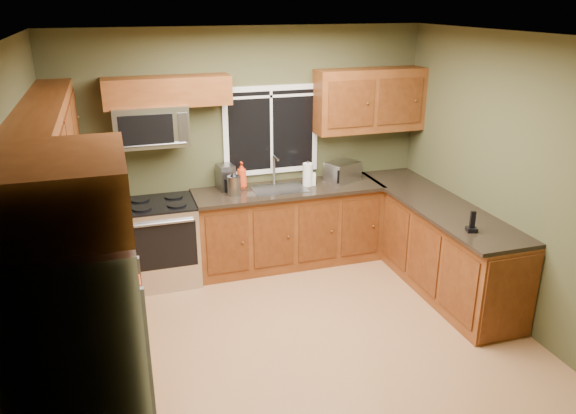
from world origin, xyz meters
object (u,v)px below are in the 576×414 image
toaster_oven (342,171)px  coffee_maker (226,178)px  refrigerator (84,371)px  soap_bottle_b (311,176)px  range (162,242)px  microwave (151,126)px  paper_towel_roll (308,175)px  cordless_phone (472,225)px  soap_bottle_a (242,175)px  kettle (234,184)px

toaster_oven → coffee_maker: (-1.38, 0.09, 0.02)m
refrigerator → soap_bottle_b: bearing=49.0°
toaster_oven → range: bearing=-177.9°
microwave → coffee_maker: size_ratio=2.65×
refrigerator → coffee_maker: size_ratio=6.28×
refrigerator → paper_towel_roll: (2.39, 2.80, 0.17)m
paper_towel_roll → cordless_phone: paper_towel_roll is taller
range → microwave: 1.27m
microwave → soap_bottle_a: 1.15m
microwave → coffee_maker: (0.78, 0.03, -0.66)m
range → cordless_phone: cordless_phone is taller
refrigerator → kettle: bearing=61.0°
toaster_oven → paper_towel_roll: size_ratio=1.50×
paper_towel_roll → soap_bottle_b: size_ratio=1.43×
microwave → coffee_maker: microwave is taller
refrigerator → coffee_maker: refrigerator is taller
soap_bottle_b → paper_towel_roll: bearing=-166.9°
soap_bottle_a → cordless_phone: 2.57m
paper_towel_roll → soap_bottle_a: bearing=168.5°
paper_towel_roll → toaster_oven: bearing=6.7°
microwave → cordless_phone: size_ratio=3.76×
toaster_oven → coffee_maker: size_ratio=1.54×
paper_towel_roll → coffee_maker: bearing=171.2°
microwave → kettle: 1.07m
refrigerator → soap_bottle_b: refrigerator is taller
microwave → coffee_maker: 1.02m
refrigerator → paper_towel_roll: size_ratio=6.13×
kettle → cordless_phone: bearing=-41.8°
range → paper_towel_roll: size_ratio=3.19×
refrigerator → toaster_oven: refrigerator is taller
paper_towel_roll → refrigerator: bearing=-130.5°
toaster_oven → coffee_maker: bearing=176.2°
cordless_phone → refrigerator: bearing=-162.7°
soap_bottle_b → microwave: bearing=176.8°
coffee_maker → kettle: (0.05, -0.21, -0.01)m
kettle → cordless_phone: 2.51m
kettle → paper_towel_roll: size_ratio=0.90×
soap_bottle_b → cordless_phone: (0.95, -1.75, -0.04)m
microwave → toaster_oven: size_ratio=1.72×
paper_towel_roll → cordless_phone: bearing=-60.3°
toaster_oven → kettle: kettle is taller
toaster_oven → paper_towel_roll: (-0.45, -0.05, 0.02)m
range → kettle: 1.01m
range → soap_bottle_a: 1.16m
coffee_maker → soap_bottle_b: bearing=-7.7°
soap_bottle_a → refrigerator: bearing=-119.2°
toaster_oven → soap_bottle_b: toaster_oven is taller
range → soap_bottle_b: (1.75, 0.04, 0.57)m
kettle → soap_bottle_b: (0.93, 0.08, -0.02)m
refrigerator → soap_bottle_a: 3.38m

